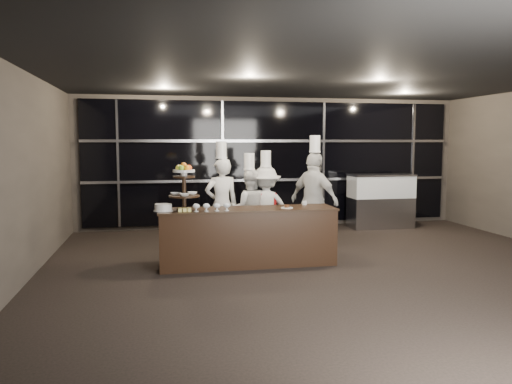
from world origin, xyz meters
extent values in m
plane|color=black|center=(0.00, 0.00, 0.00)|extent=(10.00, 10.00, 0.00)
plane|color=black|center=(0.00, 0.00, 3.00)|extent=(10.00, 10.00, 0.00)
plane|color=#473F38|center=(0.00, 5.00, 1.50)|extent=(9.00, 0.00, 9.00)
cube|color=black|center=(0.00, 4.94, 1.50)|extent=(8.60, 0.04, 2.80)
cube|color=#A5A5AA|center=(0.00, 4.89, 1.10)|extent=(8.60, 0.06, 0.06)
cube|color=#A5A5AA|center=(0.00, 4.89, 2.00)|extent=(8.60, 0.06, 0.06)
cube|color=#A5A5AA|center=(-3.50, 4.91, 1.50)|extent=(0.05, 0.05, 2.80)
cube|color=#A5A5AA|center=(-1.20, 4.91, 1.50)|extent=(0.05, 0.05, 2.80)
cube|color=#A5A5AA|center=(1.20, 4.91, 1.50)|extent=(0.05, 0.05, 2.80)
cube|color=#A5A5AA|center=(3.50, 4.91, 1.50)|extent=(0.05, 0.05, 2.80)
cube|color=black|center=(-1.26, 1.43, 0.45)|extent=(2.80, 0.70, 0.90)
cube|color=black|center=(-1.26, 1.43, 0.91)|extent=(2.84, 0.74, 0.03)
cylinder|color=black|center=(-2.26, 1.43, 0.94)|extent=(0.24, 0.24, 0.03)
cylinder|color=black|center=(-2.26, 1.43, 1.27)|extent=(0.06, 0.06, 0.70)
cylinder|color=black|center=(-2.26, 1.43, 1.14)|extent=(0.48, 0.48, 0.02)
cylinder|color=black|center=(-2.26, 1.43, 1.44)|extent=(0.34, 0.34, 0.02)
cylinder|color=white|center=(-2.26, 1.43, 1.48)|extent=(0.10, 0.10, 0.06)
cylinder|color=white|center=(-2.26, 1.43, 1.53)|extent=(0.34, 0.34, 0.04)
sphere|color=#EF5414|center=(-2.18, 1.43, 1.58)|extent=(0.09, 0.09, 0.09)
sphere|color=#76AF2D|center=(-2.22, 1.50, 1.58)|extent=(0.09, 0.09, 0.09)
sphere|color=orange|center=(-2.30, 1.50, 1.58)|extent=(0.09, 0.09, 0.09)
sphere|color=yellow|center=(-2.34, 1.43, 1.58)|extent=(0.09, 0.09, 0.09)
sphere|color=#7DB02D|center=(-2.30, 1.36, 1.58)|extent=(0.09, 0.09, 0.09)
sphere|color=orange|center=(-2.22, 1.36, 1.58)|extent=(0.09, 0.09, 0.09)
sphere|color=orange|center=(-2.26, 1.43, 1.62)|extent=(0.09, 0.09, 0.09)
imported|color=white|center=(-2.39, 1.49, 1.17)|extent=(0.16, 0.16, 0.04)
imported|color=white|center=(-2.13, 1.49, 1.18)|extent=(0.15, 0.15, 0.05)
imported|color=white|center=(-2.26, 1.31, 1.17)|extent=(0.16, 0.16, 0.04)
cylinder|color=silver|center=(-2.09, 1.21, 0.93)|extent=(0.07, 0.07, 0.01)
cylinder|color=silver|center=(-2.09, 1.21, 0.96)|extent=(0.02, 0.02, 0.05)
ellipsoid|color=silver|center=(-2.09, 1.21, 1.01)|extent=(0.11, 0.11, 0.08)
ellipsoid|color=#1FD554|center=(-2.09, 1.21, 1.01)|extent=(0.08, 0.08, 0.05)
cylinder|color=silver|center=(-1.93, 1.21, 0.93)|extent=(0.07, 0.07, 0.01)
cylinder|color=silver|center=(-1.93, 1.21, 0.96)|extent=(0.02, 0.02, 0.05)
ellipsoid|color=silver|center=(-1.93, 1.21, 1.01)|extent=(0.11, 0.11, 0.08)
ellipsoid|color=red|center=(-1.93, 1.21, 1.01)|extent=(0.08, 0.08, 0.05)
cylinder|color=silver|center=(-1.77, 1.21, 0.93)|extent=(0.07, 0.07, 0.01)
cylinder|color=silver|center=(-1.77, 1.21, 0.96)|extent=(0.02, 0.02, 0.05)
ellipsoid|color=silver|center=(-1.77, 1.21, 1.01)|extent=(0.11, 0.11, 0.08)
ellipsoid|color=beige|center=(-1.77, 1.21, 1.01)|extent=(0.08, 0.08, 0.05)
cylinder|color=silver|center=(-1.62, 1.21, 0.93)|extent=(0.07, 0.07, 0.01)
cylinder|color=silver|center=(-1.62, 1.21, 0.96)|extent=(0.02, 0.02, 0.05)
ellipsoid|color=silver|center=(-1.62, 1.21, 1.01)|extent=(0.11, 0.11, 0.08)
ellipsoid|color=#542F1C|center=(-1.62, 1.21, 1.01)|extent=(0.08, 0.08, 0.05)
cylinder|color=white|center=(-2.58, 1.38, 0.93)|extent=(0.30, 0.30, 0.01)
cylinder|color=white|center=(-2.58, 1.38, 0.98)|extent=(0.26, 0.26, 0.10)
cube|color=#FFF07C|center=(-2.33, 1.23, 0.95)|extent=(0.05, 0.06, 0.05)
cube|color=#FFF07C|center=(-2.26, 1.23, 0.95)|extent=(0.05, 0.06, 0.05)
cube|color=#FFF07C|center=(-2.19, 1.23, 0.95)|extent=(0.05, 0.06, 0.05)
cube|color=#FFF07C|center=(-2.33, 1.30, 0.95)|extent=(0.05, 0.06, 0.05)
cube|color=#FFF07C|center=(-2.26, 1.30, 0.95)|extent=(0.05, 0.06, 0.05)
cube|color=#FFF07C|center=(-2.19, 1.30, 0.95)|extent=(0.05, 0.06, 0.05)
cylinder|color=white|center=(-0.63, 1.33, 0.93)|extent=(0.20, 0.20, 0.01)
cylinder|color=#4C2814|center=(-0.63, 1.33, 0.95)|extent=(0.08, 0.08, 0.04)
cylinder|color=white|center=(-0.23, 1.68, 0.96)|extent=(0.08, 0.08, 0.07)
cube|color=#A5A5AA|center=(2.39, 4.30, 0.35)|extent=(1.44, 0.62, 0.70)
cube|color=silver|center=(2.39, 4.30, 0.95)|extent=(1.44, 0.62, 0.50)
cube|color=#FFC67F|center=(2.39, 4.30, 0.95)|extent=(1.34, 0.51, 0.40)
cube|color=#A5A5AA|center=(2.39, 4.30, 1.22)|extent=(1.46, 0.64, 0.04)
imported|color=silver|center=(-1.53, 2.58, 0.84)|extent=(0.68, 0.50, 1.69)
cylinder|color=white|center=(-1.53, 2.58, 1.84)|extent=(0.19, 0.19, 0.30)
cylinder|color=white|center=(-1.53, 2.58, 1.69)|extent=(0.21, 0.21, 0.03)
imported|color=white|center=(-1.00, 2.63, 0.74)|extent=(0.78, 0.65, 1.48)
cylinder|color=white|center=(-1.00, 2.63, 1.63)|extent=(0.19, 0.19, 0.30)
cylinder|color=white|center=(-1.00, 2.63, 1.48)|extent=(0.21, 0.21, 0.03)
imported|color=silver|center=(-0.70, 2.63, 0.76)|extent=(1.01, 0.62, 1.52)
cylinder|color=white|center=(-0.70, 2.63, 1.67)|extent=(0.19, 0.19, 0.30)
cylinder|color=white|center=(-0.70, 2.63, 1.53)|extent=(0.21, 0.21, 0.03)
cube|color=maroon|center=(-0.70, 2.51, 0.76)|extent=(0.34, 0.03, 0.57)
imported|color=silver|center=(0.17, 2.37, 0.90)|extent=(0.94, 1.12, 1.80)
cylinder|color=white|center=(0.17, 2.37, 1.95)|extent=(0.19, 0.19, 0.30)
cylinder|color=white|center=(0.17, 2.37, 1.80)|extent=(0.21, 0.21, 0.03)
camera|label=1|loc=(-2.66, -6.35, 1.98)|focal=35.00mm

